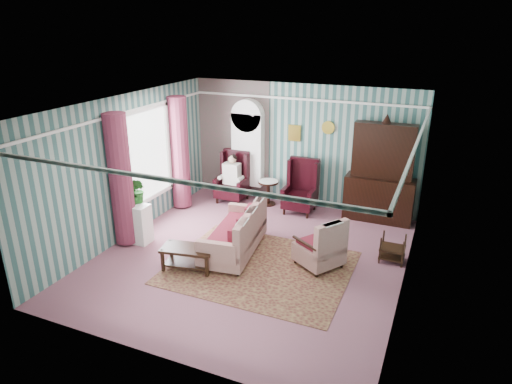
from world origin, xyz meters
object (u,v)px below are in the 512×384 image
at_px(wingback_left, 232,177).
at_px(floral_armchair, 320,240).
at_px(plant_stand, 137,223).
at_px(sofa, 234,228).
at_px(dresser_hutch, 382,170).
at_px(nest_table, 393,248).
at_px(seated_woman, 232,179).
at_px(round_side_table, 268,193).
at_px(wingback_right, 300,187).
at_px(coffee_table, 188,258).
at_px(bookcase, 248,155).

height_order(wingback_left, floral_armchair, wingback_left).
bearing_deg(plant_stand, sofa, 10.16).
height_order(dresser_hutch, nest_table, dresser_hutch).
xyz_separation_m(seated_woman, round_side_table, (0.90, 0.15, -0.29)).
distance_m(round_side_table, nest_table, 3.60).
height_order(wingback_right, seated_woman, wingback_right).
distance_m(plant_stand, coffee_table, 1.63).
distance_m(dresser_hutch, coffee_table, 4.62).
relative_size(wingback_left, wingback_right, 1.00).
relative_size(bookcase, wingback_left, 1.79).
bearing_deg(nest_table, bookcase, 153.08).
distance_m(bookcase, coffee_table, 3.83).
bearing_deg(bookcase, plant_stand, -108.49).
bearing_deg(floral_armchair, wingback_right, 59.24).
xyz_separation_m(wingback_right, sofa, (-0.55, -2.39, -0.12)).
xyz_separation_m(dresser_hutch, wingback_left, (-3.50, -0.27, -0.55)).
relative_size(wingback_right, plant_stand, 1.56).
bearing_deg(plant_stand, coffee_table, -19.71).
distance_m(seated_woman, plant_stand, 2.87).
distance_m(nest_table, floral_armchair, 1.42).
xyz_separation_m(wingback_right, seated_woman, (-1.75, 0.00, -0.04)).
relative_size(round_side_table, coffee_table, 0.64).
xyz_separation_m(wingback_right, coffee_table, (-1.02, -3.30, -0.41)).
distance_m(wingback_right, sofa, 2.46).
relative_size(wingback_left, seated_woman, 1.06).
xyz_separation_m(wingback_left, nest_table, (4.07, -1.55, -0.35)).
height_order(floral_armchair, coffee_table, floral_armchair).
xyz_separation_m(round_side_table, coffee_table, (-0.17, -3.45, -0.08)).
bearing_deg(wingback_left, dresser_hutch, 4.41).
xyz_separation_m(nest_table, coffee_table, (-3.34, -1.75, -0.05)).
height_order(wingback_left, coffee_table, wingback_left).
relative_size(seated_woman, sofa, 0.62).
distance_m(wingback_right, floral_armchair, 2.51).
height_order(plant_stand, coffee_table, plant_stand).
relative_size(wingback_left, sofa, 0.66).
xyz_separation_m(seated_woman, floral_armchair, (2.86, -2.25, -0.07)).
height_order(nest_table, floral_armchair, floral_armchair).
xyz_separation_m(dresser_hutch, coffee_table, (-2.77, -3.57, -0.96)).
xyz_separation_m(seated_woman, plant_stand, (-0.80, -2.75, -0.19)).
bearing_deg(floral_armchair, plant_stand, 130.86).
bearing_deg(plant_stand, round_side_table, 59.62).
relative_size(nest_table, coffee_table, 0.57).
distance_m(round_side_table, floral_armchair, 3.10).
bearing_deg(bookcase, seated_woman, -122.66).
distance_m(wingback_left, round_side_table, 0.97).
bearing_deg(wingback_left, nest_table, -20.85).
bearing_deg(seated_woman, dresser_hutch, 4.41).
bearing_deg(plant_stand, bookcase, 71.51).
bearing_deg(coffee_table, plant_stand, 160.29).
bearing_deg(bookcase, floral_armchair, -45.38).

